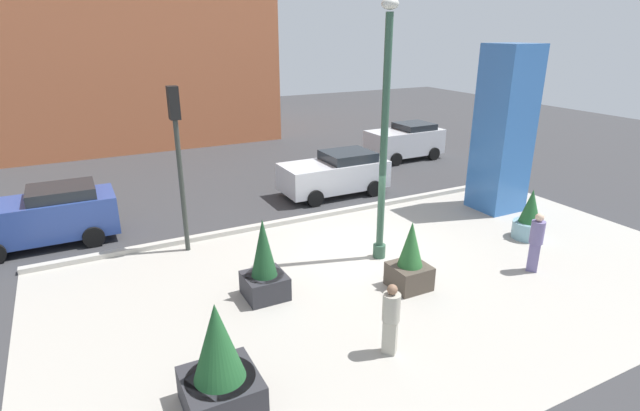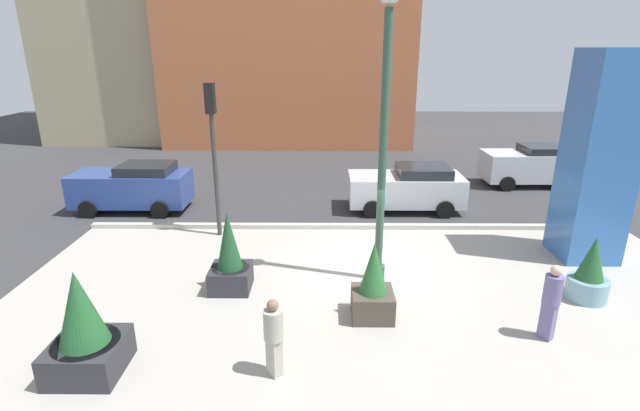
{
  "view_description": "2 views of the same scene",
  "coord_description": "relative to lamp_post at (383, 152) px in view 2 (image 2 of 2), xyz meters",
  "views": [
    {
      "loc": [
        -7.22,
        -11.3,
        6.31
      ],
      "look_at": [
        -1.29,
        0.15,
        1.65
      ],
      "focal_mm": 27.7,
      "sensor_mm": 36.0,
      "label": 1
    },
    {
      "loc": [
        -1.13,
        -11.71,
        5.83
      ],
      "look_at": [
        -1.23,
        0.16,
        1.82
      ],
      "focal_mm": 26.34,
      "sensor_mm": 36.0,
      "label": 2
    }
  ],
  "objects": [
    {
      "name": "potted_plant_curbside",
      "position": [
        -0.32,
        -1.84,
        -2.68
      ],
      "size": [
        0.93,
        0.93,
        1.82
      ],
      "color": "#4C4238",
      "rests_on": "ground_plane"
    },
    {
      "name": "art_pillar_blue",
      "position": [
        6.14,
        1.53,
        -0.5
      ],
      "size": [
        1.54,
        1.54,
        5.83
      ],
      "primitive_type": "cube",
      "color": "#3870BC",
      "rests_on": "ground_plane"
    },
    {
      "name": "car_passing_lane",
      "position": [
        7.61,
        9.05,
        -2.5
      ],
      "size": [
        3.83,
        2.09,
        1.78
      ],
      "color": "silver",
      "rests_on": "ground_plane"
    },
    {
      "name": "plaza_pavement",
      "position": [
        -0.3,
        -1.48,
        -3.42
      ],
      "size": [
        18.0,
        10.0,
        0.02
      ],
      "primitive_type": "cube",
      "color": "#ADA89E",
      "rests_on": "ground_plane"
    },
    {
      "name": "ground_plane",
      "position": [
        -0.3,
        4.52,
        -3.42
      ],
      "size": [
        60.0,
        60.0,
        0.0
      ],
      "primitive_type": "plane",
      "color": "#38383A"
    },
    {
      "name": "traffic_light_far_side",
      "position": [
        -4.84,
        3.06,
        -0.18
      ],
      "size": [
        0.28,
        0.42,
        4.84
      ],
      "color": "#333833",
      "rests_on": "ground_plane"
    },
    {
      "name": "car_curb_west",
      "position": [
        1.69,
        5.68,
        -2.55
      ],
      "size": [
        4.21,
        2.1,
        1.69
      ],
      "color": "silver",
      "rests_on": "ground_plane"
    },
    {
      "name": "lamp_post",
      "position": [
        0.0,
        0.0,
        0.0
      ],
      "size": [
        0.44,
        0.44,
        7.0
      ],
      "color": "#335642",
      "rests_on": "ground_plane"
    },
    {
      "name": "potted_plant_near_left",
      "position": [
        4.97,
        -0.99,
        -2.76
      ],
      "size": [
        0.95,
        0.95,
        1.62
      ],
      "color": "#7AA8B7",
      "rests_on": "ground_plane"
    },
    {
      "name": "pedestrian_on_sidewalk",
      "position": [
        -2.34,
        -3.86,
        -2.54
      ],
      "size": [
        0.51,
        0.51,
        1.58
      ],
      "color": "#B2AD9E",
      "rests_on": "ground_plane"
    },
    {
      "name": "pedestrian_by_curb",
      "position": [
        3.25,
        -2.65,
        -2.47
      ],
      "size": [
        0.51,
        0.51,
        1.7
      ],
      "color": "slate",
      "rests_on": "ground_plane"
    },
    {
      "name": "potted_plant_by_pillar",
      "position": [
        -3.77,
        -0.58,
        -2.61
      ],
      "size": [
        1.0,
        1.0,
        2.08
      ],
      "color": "#2D2D33",
      "rests_on": "ground_plane"
    },
    {
      "name": "potted_plant_near_right",
      "position": [
        -5.84,
        -3.8,
        -2.55
      ],
      "size": [
        1.28,
        1.28,
        2.1
      ],
      "color": "#2D2D33",
      "rests_on": "ground_plane"
    },
    {
      "name": "curb_strip",
      "position": [
        -0.3,
        3.64,
        -3.34
      ],
      "size": [
        18.0,
        0.24,
        0.16
      ],
      "primitive_type": "cube",
      "color": "#B7B2A8",
      "rests_on": "ground_plane"
    },
    {
      "name": "car_curb_east",
      "position": [
        -8.54,
        5.51,
        -2.5
      ],
      "size": [
        4.2,
        1.97,
        1.78
      ],
      "color": "#2D4793",
      "rests_on": "ground_plane"
    }
  ]
}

